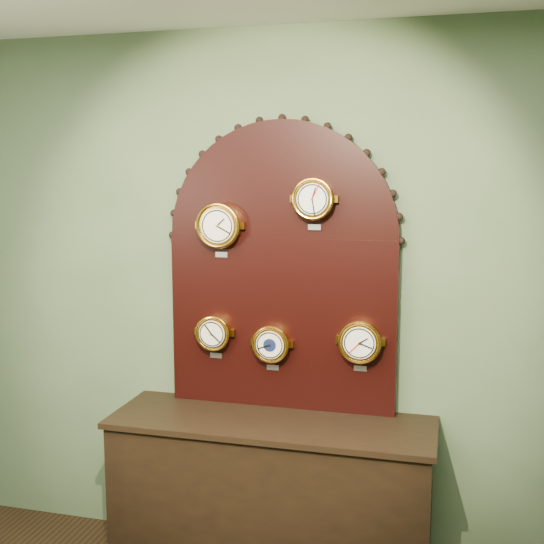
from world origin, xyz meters
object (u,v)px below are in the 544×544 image
(hygrometer, at_px, (214,333))
(barometer, at_px, (271,344))
(shop_counter, at_px, (271,500))
(roman_clock, at_px, (219,226))
(tide_clock, at_px, (360,342))
(arabic_clock, at_px, (313,199))
(display_board, at_px, (282,258))

(hygrometer, xyz_separation_m, barometer, (0.32, -0.00, -0.04))
(barometer, bearing_deg, shop_counter, -75.78)
(shop_counter, bearing_deg, roman_clock, 154.26)
(barometer, distance_m, tide_clock, 0.46)
(arabic_clock, bearing_deg, tide_clock, -0.05)
(display_board, bearing_deg, shop_counter, -90.00)
(hygrometer, height_order, barometer, hygrometer)
(shop_counter, relative_size, arabic_clock, 6.07)
(hygrometer, height_order, tide_clock, tide_clock)
(hygrometer, distance_m, tide_clock, 0.78)
(arabic_clock, relative_size, barometer, 1.05)
(roman_clock, height_order, barometer, roman_clock)
(shop_counter, height_order, tide_clock, tide_clock)
(display_board, height_order, hygrometer, display_board)
(arabic_clock, distance_m, hygrometer, 0.89)
(display_board, height_order, arabic_clock, display_board)
(roman_clock, relative_size, hygrometer, 1.19)
(display_board, distance_m, arabic_clock, 0.36)
(shop_counter, xyz_separation_m, arabic_clock, (0.18, 0.15, 1.53))
(display_board, relative_size, hygrometer, 6.31)
(display_board, xyz_separation_m, barometer, (-0.04, -0.07, -0.44))
(display_board, distance_m, roman_clock, 0.36)
(arabic_clock, relative_size, tide_clock, 0.97)
(tide_clock, bearing_deg, arabic_clock, 179.95)
(arabic_clock, bearing_deg, hygrometer, 179.94)
(shop_counter, height_order, arabic_clock, arabic_clock)
(hygrometer, relative_size, tide_clock, 0.89)
(shop_counter, height_order, barometer, barometer)
(tide_clock, bearing_deg, shop_counter, -160.00)
(shop_counter, distance_m, tide_clock, 0.94)
(hygrometer, bearing_deg, arabic_clock, -0.06)
(arabic_clock, bearing_deg, barometer, 179.95)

